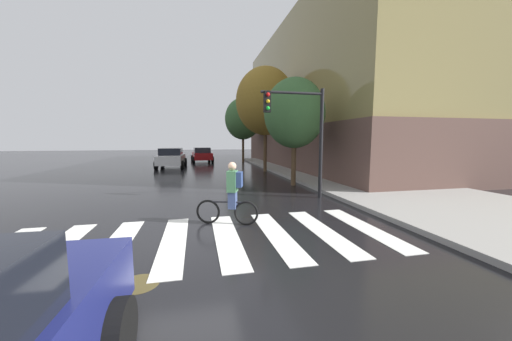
# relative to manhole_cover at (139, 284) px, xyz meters

# --- Properties ---
(ground_plane) EXTENTS (120.00, 120.00, 0.00)m
(ground_plane) POSITION_rel_manhole_cover_xyz_m (0.64, 1.72, -0.00)
(ground_plane) COLOR black
(sidewalk) EXTENTS (6.50, 50.00, 0.15)m
(sidewalk) POSITION_rel_manhole_cover_xyz_m (9.39, 1.72, 0.07)
(sidewalk) COLOR gray
(sidewalk) RESTS_ON ground
(crosswalk_stripes) EXTENTS (8.90, 3.51, 0.01)m
(crosswalk_stripes) POSITION_rel_manhole_cover_xyz_m (0.99, 1.72, 0.00)
(crosswalk_stripes) COLOR silver
(crosswalk_stripes) RESTS_ON ground
(manhole_cover) EXTENTS (0.64, 0.64, 0.01)m
(manhole_cover) POSITION_rel_manhole_cover_xyz_m (0.00, 0.00, 0.00)
(manhole_cover) COLOR #473D1E
(manhole_cover) RESTS_ON ground
(sedan_mid) EXTENTS (2.34, 4.75, 1.62)m
(sedan_mid) POSITION_rel_manhole_cover_xyz_m (-1.10, 18.86, 0.83)
(sedan_mid) COLOR silver
(sedan_mid) RESTS_ON ground
(sedan_far) EXTENTS (2.29, 4.48, 1.51)m
(sedan_far) POSITION_rel_manhole_cover_xyz_m (1.46, 24.14, 0.78)
(sedan_far) COLOR maroon
(sedan_far) RESTS_ON ground
(cyclist) EXTENTS (1.63, 0.63, 1.69)m
(cyclist) POSITION_rel_manhole_cover_xyz_m (1.82, 2.71, 0.84)
(cyclist) COLOR black
(cyclist) RESTS_ON ground
(traffic_light_near) EXTENTS (2.47, 0.28, 4.20)m
(traffic_light_near) POSITION_rel_manhole_cover_xyz_m (4.82, 5.37, 2.86)
(traffic_light_near) COLOR black
(traffic_light_near) RESTS_ON ground
(fire_hydrant) EXTENTS (0.33, 0.22, 0.78)m
(fire_hydrant) POSITION_rel_manhole_cover_xyz_m (8.16, 9.66, 0.53)
(fire_hydrant) COLOR gold
(fire_hydrant) RESTS_ON sidewalk
(street_tree_near) EXTENTS (2.97, 2.97, 5.28)m
(street_tree_near) POSITION_rel_manhole_cover_xyz_m (5.66, 8.39, 3.56)
(street_tree_near) COLOR #4C3823
(street_tree_near) RESTS_ON ground
(street_tree_mid) EXTENTS (4.14, 4.14, 7.37)m
(street_tree_mid) POSITION_rel_manhole_cover_xyz_m (5.76, 14.55, 4.98)
(street_tree_mid) COLOR #4C3823
(street_tree_mid) RESTS_ON ground
(street_tree_far) EXTENTS (3.69, 3.69, 6.56)m
(street_tree_far) POSITION_rel_manhole_cover_xyz_m (5.67, 23.48, 4.43)
(street_tree_far) COLOR #4C3823
(street_tree_far) RESTS_ON ground
(corner_building) EXTENTS (18.54, 24.20, 11.69)m
(corner_building) POSITION_rel_manhole_cover_xyz_m (16.99, 17.29, 5.79)
(corner_building) COLOR brown
(corner_building) RESTS_ON ground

